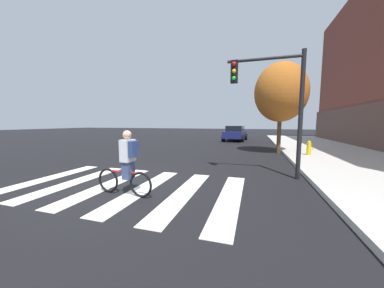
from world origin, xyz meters
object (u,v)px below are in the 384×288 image
Objects in this scene: cyclist at (127,163)px; street_tree_near at (281,92)px; fire_hydrant at (309,148)px; sedan_mid at (235,133)px; traffic_light_near at (274,93)px.

street_tree_near is (4.56, 9.10, 2.87)m from cyclist.
fire_hydrant is 0.14× the size of street_tree_near.
sedan_mid is at bearing 86.07° from cyclist.
traffic_light_near reaches higher than fire_hydrant.
cyclist is at bearing -116.64° from street_tree_near.
cyclist is 5.16m from traffic_light_near.
street_tree_near is (-1.38, 1.31, 3.18)m from fire_hydrant.
street_tree_near is at bearing 63.36° from cyclist.
cyclist is 9.80m from fire_hydrant.
sedan_mid is at bearing 112.21° from street_tree_near.
traffic_light_near is 5.79m from fire_hydrant.
sedan_mid is 9.38m from street_tree_near.
cyclist is 0.41× the size of traffic_light_near.
sedan_mid is at bearing 116.43° from fire_hydrant.
cyclist is (-1.19, -17.35, 0.03)m from sedan_mid.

